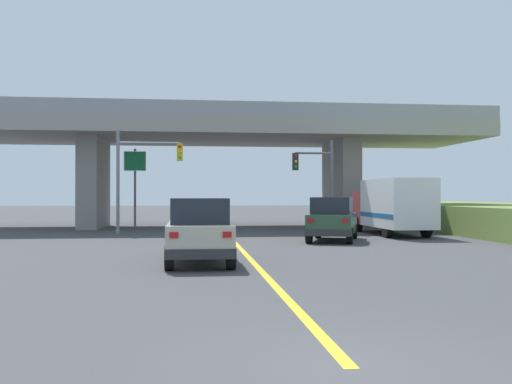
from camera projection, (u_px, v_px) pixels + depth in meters
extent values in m
plane|color=#424244|center=(220.00, 227.00, 38.19)|extent=(160.00, 160.00, 0.00)
cube|color=gray|center=(220.00, 133.00, 38.23)|extent=(34.02, 9.73, 0.97)
cube|color=gray|center=(94.00, 183.00, 37.28)|extent=(1.25, 5.84, 5.78)
cube|color=gray|center=(341.00, 184.00, 39.13)|extent=(1.25, 5.84, 5.78)
cube|color=gray|center=(225.00, 108.00, 33.55)|extent=(34.02, 0.20, 0.90)
cube|color=gray|center=(217.00, 127.00, 42.92)|extent=(34.02, 0.20, 0.90)
cube|color=yellow|center=(244.00, 253.00, 21.00)|extent=(0.20, 28.31, 0.01)
cube|color=#B7B29E|center=(199.00, 237.00, 17.88)|extent=(1.92, 4.61, 0.90)
cube|color=#1E232D|center=(200.00, 211.00, 17.54)|extent=(1.69, 2.54, 0.76)
cube|color=#2D2D30|center=(201.00, 254.00, 15.64)|extent=(1.96, 0.20, 0.28)
cube|color=red|center=(174.00, 235.00, 15.49)|extent=(0.24, 0.06, 0.16)
cube|color=red|center=(227.00, 235.00, 15.65)|extent=(0.24, 0.06, 0.16)
cylinder|color=black|center=(173.00, 247.00, 19.53)|extent=(0.26, 0.72, 0.72)
cylinder|color=black|center=(224.00, 246.00, 19.72)|extent=(0.26, 0.72, 0.72)
cylinder|color=black|center=(169.00, 258.00, 16.04)|extent=(0.26, 0.72, 0.72)
cylinder|color=black|center=(231.00, 257.00, 16.23)|extent=(0.26, 0.72, 0.72)
cube|color=#2D4C33|center=(333.00, 223.00, 26.47)|extent=(3.31, 4.76, 0.90)
cube|color=#1E232D|center=(332.00, 206.00, 26.16)|extent=(2.43, 2.83, 0.76)
cube|color=#2D2D30|center=(328.00, 233.00, 24.40)|extent=(1.95, 0.86, 0.28)
cube|color=red|center=(311.00, 220.00, 24.50)|extent=(0.25, 0.14, 0.16)
cube|color=red|center=(345.00, 221.00, 24.17)|extent=(0.25, 0.14, 0.16)
cylinder|color=black|center=(318.00, 231.00, 28.26)|extent=(0.49, 0.77, 0.72)
cylinder|color=black|center=(354.00, 231.00, 27.86)|extent=(0.49, 0.77, 0.72)
cylinder|color=black|center=(309.00, 235.00, 25.09)|extent=(0.49, 0.77, 0.72)
cylinder|color=black|center=(350.00, 236.00, 24.69)|extent=(0.49, 0.77, 0.72)
cube|color=red|center=(375.00, 207.00, 33.40)|extent=(2.20, 2.00, 1.90)
cube|color=white|center=(397.00, 203.00, 29.75)|extent=(2.31, 5.36, 2.49)
cube|color=#195999|center=(397.00, 215.00, 29.75)|extent=(2.33, 5.25, 0.24)
cylinder|color=black|center=(358.00, 224.00, 33.29)|extent=(0.30, 0.90, 0.90)
cylinder|color=black|center=(391.00, 224.00, 33.51)|extent=(0.30, 0.90, 0.90)
cylinder|color=black|center=(387.00, 229.00, 28.30)|extent=(0.30, 0.90, 0.90)
cylinder|color=black|center=(426.00, 229.00, 28.53)|extent=(0.30, 0.90, 0.90)
cylinder|color=#56595E|center=(331.00, 186.00, 32.17)|extent=(0.18, 0.18, 5.21)
cylinder|color=#56595E|center=(313.00, 153.00, 32.06)|extent=(2.06, 0.12, 0.12)
cube|color=#232326|center=(295.00, 162.00, 31.95)|extent=(0.32, 0.26, 0.96)
sphere|color=red|center=(296.00, 156.00, 31.80)|extent=(0.16, 0.16, 0.16)
sphere|color=gold|center=(296.00, 161.00, 31.80)|extent=(0.16, 0.16, 0.16)
sphere|color=green|center=(296.00, 167.00, 31.79)|extent=(0.16, 0.16, 0.16)
cylinder|color=slate|center=(118.00, 182.00, 31.10)|extent=(0.18, 0.18, 5.66)
cylinder|color=slate|center=(149.00, 143.00, 31.30)|extent=(3.33, 0.12, 0.12)
cube|color=gold|center=(180.00, 152.00, 31.48)|extent=(0.32, 0.26, 0.96)
sphere|color=red|center=(180.00, 146.00, 31.34)|extent=(0.16, 0.16, 0.16)
sphere|color=gold|center=(180.00, 152.00, 31.33)|extent=(0.16, 0.16, 0.16)
sphere|color=green|center=(180.00, 157.00, 31.33)|extent=(0.16, 0.16, 0.16)
cylinder|color=#56595E|center=(135.00, 189.00, 35.35)|extent=(0.14, 0.14, 4.98)
cube|color=#146638|center=(135.00, 161.00, 35.30)|extent=(1.28, 0.08, 1.14)
cube|color=white|center=(135.00, 161.00, 35.30)|extent=(1.36, 0.04, 1.22)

